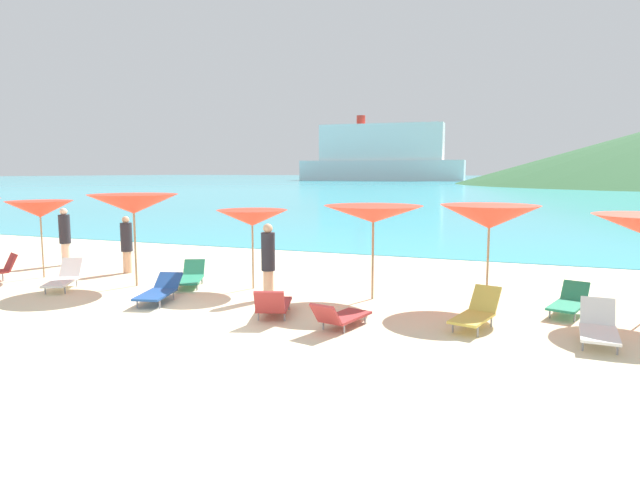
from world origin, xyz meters
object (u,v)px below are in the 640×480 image
at_px(umbrella_1, 40,209).
at_px(lounge_chair_6, 273,304).
at_px(lounge_chair_4, 191,276).
at_px(lounge_chair_9, 340,316).
at_px(beachgoer_0, 65,235).
at_px(umbrella_3, 252,218).
at_px(lounge_chair_7, 569,302).
at_px(lounge_chair_5, 159,290).
at_px(cruise_ship, 380,156).
at_px(umbrella_5, 489,217).
at_px(lounge_chair_8, 599,327).
at_px(lounge_chair_1, 476,312).
at_px(beachgoer_1, 127,243).
at_px(lounge_chair_3, 64,278).
at_px(umbrella_2, 133,204).
at_px(umbrella_4, 373,214).
at_px(beachgoer_3, 268,259).

height_order(umbrella_1, lounge_chair_6, umbrella_1).
xyz_separation_m(lounge_chair_4, lounge_chair_9, (4.95, -2.39, 0.00)).
xyz_separation_m(umbrella_1, beachgoer_0, (-1.02, 1.82, -0.96)).
relative_size(umbrella_3, lounge_chair_7, 1.38).
xyz_separation_m(umbrella_3, lounge_chair_4, (-1.69, -0.28, -1.57)).
bearing_deg(lounge_chair_5, lounge_chair_7, -1.40).
height_order(umbrella_3, cruise_ship, cruise_ship).
bearing_deg(umbrella_5, cruise_ship, 105.48).
bearing_deg(lounge_chair_8, lounge_chair_1, 176.30).
relative_size(umbrella_3, beachgoer_1, 1.20).
bearing_deg(lounge_chair_3, lounge_chair_8, -27.62).
relative_size(umbrella_1, umbrella_2, 0.89).
bearing_deg(lounge_chair_4, lounge_chair_1, -35.34).
xyz_separation_m(lounge_chair_3, beachgoer_0, (-2.73, 2.75, 0.70)).
bearing_deg(umbrella_4, lounge_chair_9, -87.95).
relative_size(lounge_chair_4, lounge_chair_6, 1.01).
relative_size(lounge_chair_7, beachgoer_0, 0.79).
bearing_deg(lounge_chair_4, umbrella_3, -15.42).
height_order(umbrella_5, lounge_chair_3, umbrella_5).
bearing_deg(beachgoer_0, lounge_chair_7, 101.69).
bearing_deg(lounge_chair_6, lounge_chair_9, 150.24).
height_order(umbrella_1, umbrella_2, umbrella_2).
xyz_separation_m(umbrella_2, beachgoer_1, (-1.49, 1.43, -1.26)).
distance_m(lounge_chair_4, beachgoer_3, 2.76).
bearing_deg(lounge_chair_8, lounge_chair_6, -172.79).
xyz_separation_m(beachgoer_3, cruise_ship, (-42.20, 170.92, 7.43)).
bearing_deg(lounge_chair_5, beachgoer_1, 124.72).
xyz_separation_m(umbrella_1, lounge_chair_7, (13.62, 0.81, -1.66)).
xyz_separation_m(lounge_chair_6, cruise_ship, (-43.01, 172.34, 8.10)).
bearing_deg(umbrella_1, beachgoer_1, 39.65).
height_order(lounge_chair_3, lounge_chair_5, lounge_chair_3).
relative_size(umbrella_5, lounge_chair_6, 1.42).
height_order(lounge_chair_9, beachgoer_3, beachgoer_3).
bearing_deg(lounge_chair_7, lounge_chair_4, -161.41).
bearing_deg(lounge_chair_9, lounge_chair_7, -133.51).
xyz_separation_m(lounge_chair_7, lounge_chair_9, (-4.13, -2.67, -0.03)).
relative_size(lounge_chair_6, lounge_chair_9, 1.10).
height_order(lounge_chair_1, beachgoer_3, beachgoer_3).
bearing_deg(umbrella_4, cruise_ship, 104.66).
bearing_deg(lounge_chair_8, beachgoer_0, 171.90).
bearing_deg(umbrella_3, beachgoer_0, 172.03).
bearing_deg(lounge_chair_5, beachgoer_3, 12.27).
bearing_deg(lounge_chair_3, lounge_chair_4, 0.27).
distance_m(lounge_chair_4, lounge_chair_9, 5.50).
height_order(umbrella_1, lounge_chair_8, umbrella_1).
xyz_separation_m(lounge_chair_5, beachgoer_1, (-3.18, 2.71, 0.62)).
xyz_separation_m(lounge_chair_4, lounge_chair_5, (0.36, -1.80, 0.02)).
relative_size(umbrella_1, lounge_chair_5, 1.25).
bearing_deg(lounge_chair_9, lounge_chair_8, -156.66).
bearing_deg(cruise_ship, lounge_chair_3, -80.38).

